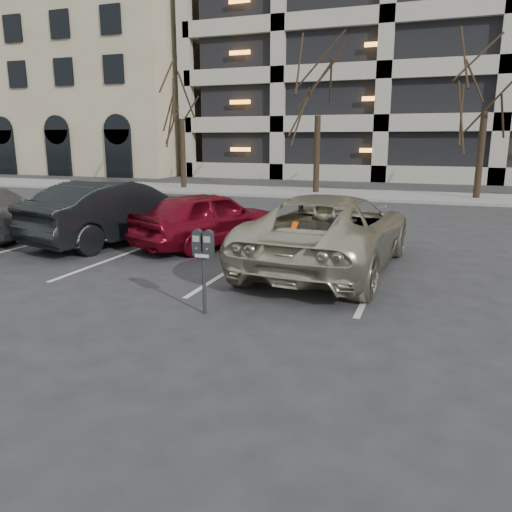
{
  "coord_description": "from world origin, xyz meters",
  "views": [
    {
      "loc": [
        2.35,
        -7.25,
        2.55
      ],
      "look_at": [
        0.01,
        -0.75,
        0.93
      ],
      "focal_mm": 35.0,
      "sensor_mm": 36.0,
      "label": 1
    }
  ],
  "objects_px": {
    "tree_c": "(491,53)",
    "car_red": "(209,218)",
    "parking_meter": "(203,251)",
    "tree_b": "(319,65)",
    "suv_silver": "(330,231)",
    "car_dark": "(117,211)",
    "tree_a": "(180,74)"
  },
  "relations": [
    {
      "from": "tree_c",
      "to": "parking_meter",
      "type": "distance_m",
      "value": 18.19
    },
    {
      "from": "tree_b",
      "to": "parking_meter",
      "type": "xyz_separation_m",
      "value": [
        2.22,
        -16.84,
        -4.84
      ]
    },
    {
      "from": "suv_silver",
      "to": "car_dark",
      "type": "bearing_deg",
      "value": -4.43
    },
    {
      "from": "tree_b",
      "to": "tree_c",
      "type": "distance_m",
      "value": 7.0
    },
    {
      "from": "suv_silver",
      "to": "car_dark",
      "type": "relative_size",
      "value": 1.17
    },
    {
      "from": "tree_c",
      "to": "car_red",
      "type": "height_order",
      "value": "tree_c"
    },
    {
      "from": "parking_meter",
      "to": "car_red",
      "type": "distance_m",
      "value": 4.96
    },
    {
      "from": "tree_a",
      "to": "tree_c",
      "type": "xyz_separation_m",
      "value": [
        14.0,
        0.0,
        0.19
      ]
    },
    {
      "from": "tree_a",
      "to": "parking_meter",
      "type": "relative_size",
      "value": 6.33
    },
    {
      "from": "tree_b",
      "to": "car_dark",
      "type": "bearing_deg",
      "value": -99.72
    },
    {
      "from": "parking_meter",
      "to": "tree_c",
      "type": "bearing_deg",
      "value": 73.08
    },
    {
      "from": "tree_b",
      "to": "parking_meter",
      "type": "height_order",
      "value": "tree_b"
    },
    {
      "from": "tree_a",
      "to": "car_dark",
      "type": "bearing_deg",
      "value": -69.18
    },
    {
      "from": "tree_a",
      "to": "suv_silver",
      "type": "bearing_deg",
      "value": -52.33
    },
    {
      "from": "car_red",
      "to": "car_dark",
      "type": "bearing_deg",
      "value": 33.05
    },
    {
      "from": "tree_b",
      "to": "suv_silver",
      "type": "bearing_deg",
      "value": -75.79
    },
    {
      "from": "tree_c",
      "to": "suv_silver",
      "type": "xyz_separation_m",
      "value": [
        -3.58,
        -13.49,
        -5.15
      ]
    },
    {
      "from": "tree_b",
      "to": "car_red",
      "type": "height_order",
      "value": "tree_b"
    },
    {
      "from": "tree_b",
      "to": "car_red",
      "type": "distance_m",
      "value": 13.34
    },
    {
      "from": "tree_c",
      "to": "car_dark",
      "type": "relative_size",
      "value": 1.72
    },
    {
      "from": "tree_a",
      "to": "tree_b",
      "type": "xyz_separation_m",
      "value": [
        7.0,
        0.0,
        0.08
      ]
    },
    {
      "from": "car_red",
      "to": "car_dark",
      "type": "height_order",
      "value": "car_dark"
    },
    {
      "from": "car_red",
      "to": "tree_b",
      "type": "bearing_deg",
      "value": -65.0
    },
    {
      "from": "car_dark",
      "to": "parking_meter",
      "type": "bearing_deg",
      "value": 151.35
    },
    {
      "from": "parking_meter",
      "to": "car_red",
      "type": "height_order",
      "value": "car_red"
    },
    {
      "from": "tree_c",
      "to": "tree_a",
      "type": "bearing_deg",
      "value": 180.0
    },
    {
      "from": "tree_b",
      "to": "suv_silver",
      "type": "relative_size",
      "value": 1.44
    },
    {
      "from": "tree_a",
      "to": "car_dark",
      "type": "xyz_separation_m",
      "value": [
        4.83,
        -12.69,
        -4.93
      ]
    },
    {
      "from": "tree_c",
      "to": "car_red",
      "type": "bearing_deg",
      "value": -118.93
    },
    {
      "from": "suv_silver",
      "to": "tree_c",
      "type": "bearing_deg",
      "value": -101.12
    },
    {
      "from": "parking_meter",
      "to": "car_red",
      "type": "bearing_deg",
      "value": 113.12
    },
    {
      "from": "tree_b",
      "to": "suv_silver",
      "type": "distance_m",
      "value": 14.81
    }
  ]
}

